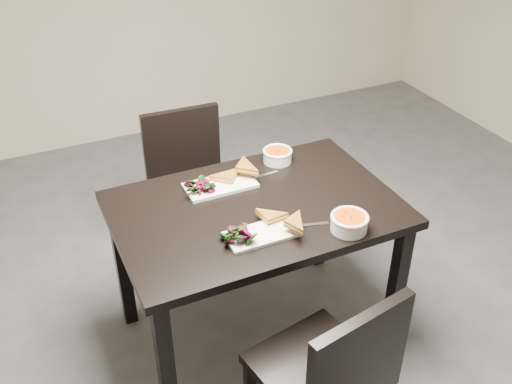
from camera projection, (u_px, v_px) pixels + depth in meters
ground at (293, 349)px, 2.82m from camera, size 5.00×5.00×0.00m
table at (256, 225)px, 2.56m from camera, size 1.20×0.80×0.75m
chair_near at (332, 372)px, 2.10m from camera, size 0.49×0.49×0.85m
chair_far at (190, 180)px, 3.18m from camera, size 0.44×0.44×0.85m
plate_near at (261, 234)px, 2.33m from camera, size 0.28×0.14×0.01m
sandwich_near at (274, 222)px, 2.34m from camera, size 0.15×0.12×0.05m
salad_near at (238, 235)px, 2.28m from camera, size 0.09×0.08×0.04m
soup_bowl_near at (349, 222)px, 2.34m from camera, size 0.15×0.15×0.07m
cutlery_near at (307, 225)px, 2.39m from camera, size 0.18×0.06×0.00m
plate_far at (220, 185)px, 2.63m from camera, size 0.31×0.16×0.02m
sandwich_far at (235, 177)px, 2.62m from camera, size 0.19×0.20×0.05m
salad_far at (199, 185)px, 2.57m from camera, size 0.10×0.09×0.04m
soup_bowl_far at (278, 155)px, 2.80m from camera, size 0.14×0.14×0.06m
cutlery_far at (260, 176)px, 2.70m from camera, size 0.18×0.03×0.00m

